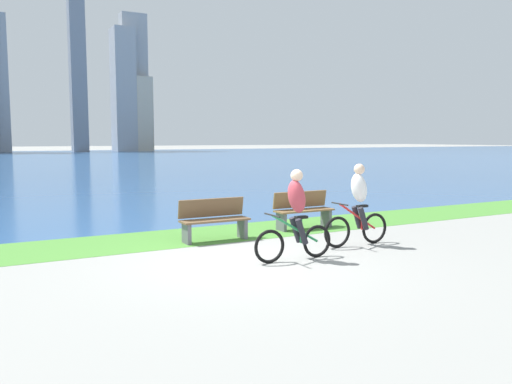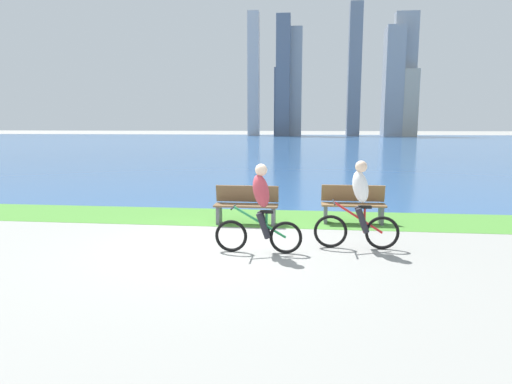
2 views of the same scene
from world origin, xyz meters
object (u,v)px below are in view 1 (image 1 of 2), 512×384
Objects in this scene: bench_near_path at (214,220)px; bench_far_along_path at (303,210)px; cyclist_trailing at (358,205)px; cyclist_lead at (296,215)px.

bench_near_path is 1.00× the size of bench_far_along_path.
cyclist_trailing is at bearing -37.92° from bench_near_path.
cyclist_lead is 0.98× the size of cyclist_trailing.
bench_far_along_path is (2.52, 0.37, 0.00)m from bench_near_path.
cyclist_trailing is 3.05m from bench_near_path.
cyclist_lead is 1.88m from cyclist_trailing.
cyclist_trailing is 2.26m from bench_far_along_path.
cyclist_trailing reaches higher than bench_near_path.
bench_far_along_path is (1.94, 2.71, -0.38)m from cyclist_lead.
cyclist_lead is 1.09× the size of bench_near_path.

